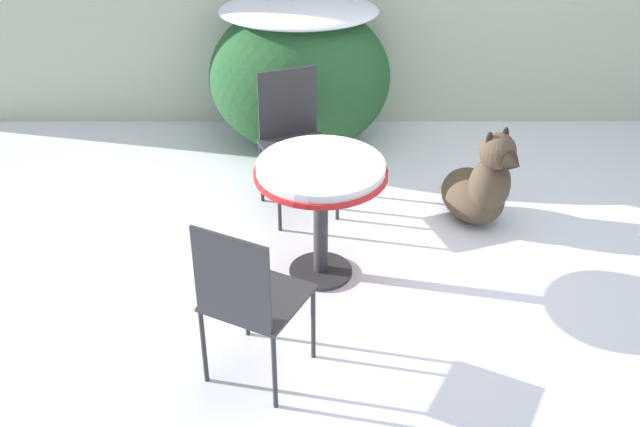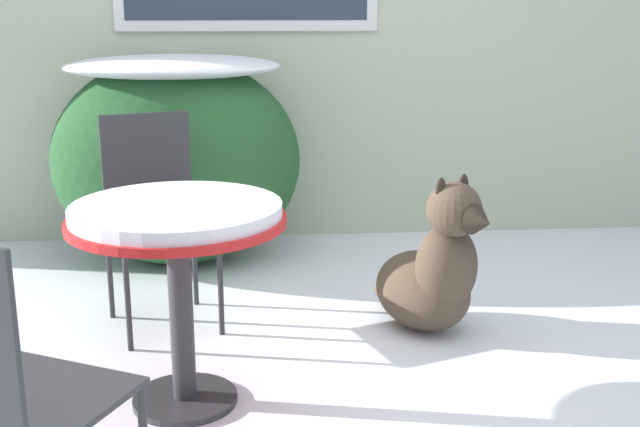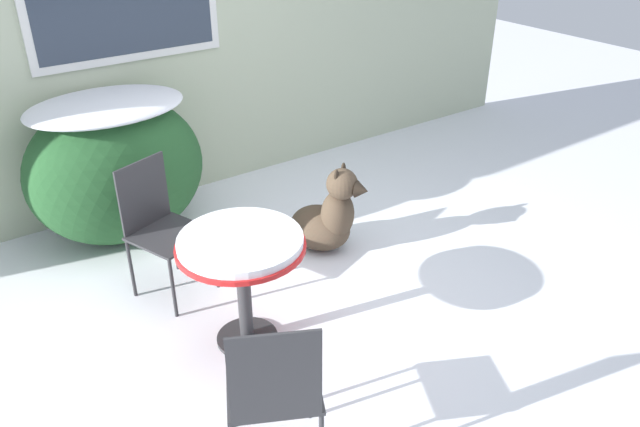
% 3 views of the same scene
% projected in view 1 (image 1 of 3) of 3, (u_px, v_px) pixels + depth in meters
% --- Properties ---
extents(ground_plane, '(16.00, 16.00, 0.00)m').
position_uv_depth(ground_plane, '(410.00, 279.00, 4.71)').
color(ground_plane, white).
extents(shrub_left, '(1.33, 0.99, 1.13)m').
position_uv_depth(shrub_left, '(299.00, 73.00, 5.85)').
color(shrub_left, '#235128').
rests_on(shrub_left, ground_plane).
extents(patio_table, '(0.74, 0.74, 0.74)m').
position_uv_depth(patio_table, '(320.00, 183.00, 4.44)').
color(patio_table, '#2D2D30').
rests_on(patio_table, ground_plane).
extents(patio_chair_near_table, '(0.55, 0.55, 0.92)m').
position_uv_depth(patio_chair_near_table, '(294.00, 136.00, 5.17)').
color(patio_chair_near_table, '#2D2D30').
rests_on(patio_chair_near_table, ground_plane).
extents(patio_chair_far_side, '(0.58, 0.58, 0.92)m').
position_uv_depth(patio_chair_far_side, '(248.00, 297.00, 3.73)').
color(patio_chair_far_side, '#2D2D30').
rests_on(patio_chair_far_side, ground_plane).
extents(dog, '(0.55, 0.66, 0.71)m').
position_uv_depth(dog, '(479.00, 187.00, 5.10)').
color(dog, '#4C3D2D').
rests_on(dog, ground_plane).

